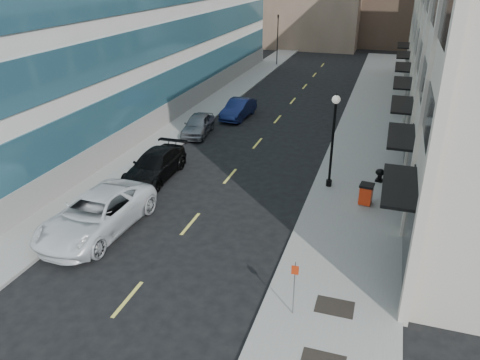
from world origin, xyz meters
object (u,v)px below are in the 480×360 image
Objects in this scene: traffic_signal at (278,18)px; trash_bin at (366,193)px; car_black_pickup at (155,165)px; car_blue_sedan at (238,109)px; sign_post at (294,281)px; car_silver_sedan at (198,125)px; car_white_van at (96,214)px; urn_planter at (380,174)px; lamppost at (333,133)px.

traffic_signal is 6.13× the size of trash_bin.
car_blue_sedan is (0.96, 12.96, -0.03)m from car_black_pickup.
traffic_signal is 3.15× the size of sign_post.
trash_bin is at bearing -39.07° from car_silver_sedan.
sign_post is (9.39, -22.40, 0.83)m from car_blue_sedan.
trash_bin is at bearing -45.23° from car_blue_sedan.
car_white_van is 1.44× the size of car_blue_sedan.
car_black_pickup is at bearing -172.79° from trash_bin.
traffic_signal reaches higher than trash_bin.
urn_planter is (14.10, -32.31, -5.11)m from traffic_signal.
car_black_pickup is 12.19m from trash_bin.
car_blue_sedan reaches higher than trash_bin.
traffic_signal reaches higher than lamppost.
sign_post is at bearing -63.57° from car_blue_sedan.
lamppost is at bearing -47.35° from car_blue_sedan.
lamppost is at bearing -37.88° from car_silver_sedan.
trash_bin is at bearing 31.51° from car_white_van.
car_black_pickup is 12.99m from car_blue_sedan.
car_white_van reaches higher than car_blue_sedan.
lamppost is at bearing 42.64° from car_white_van.
lamppost is (9.09, -11.24, 2.53)m from car_blue_sedan.
lamppost is 7.12× the size of urn_planter.
traffic_signal is 23.26m from car_blue_sedan.
traffic_signal is 1.58× the size of car_silver_sedan.
traffic_signal is 1.04× the size of car_white_van.
car_silver_sedan is 12.68m from lamppost.
car_silver_sedan is 20.69m from sign_post.
sign_post is 2.94× the size of urn_planter.
car_blue_sedan is at bearing 140.56° from urn_planter.
sign_post reaches higher than car_silver_sedan.
lamppost is 4.12m from urn_planter.
traffic_signal is 38.29m from trash_bin.
lamppost reaches higher than car_white_van.
sign_post reaches higher than urn_planter.
sign_post is at bearing -88.45° from lamppost.
lamppost is 2.42× the size of sign_post.
car_silver_sedan is at bearing 93.85° from car_black_pickup.
car_black_pickup is 14.04m from sign_post.
urn_planter is at bearing -35.75° from car_blue_sedan.
traffic_signal is at bearing 117.69° from trash_bin.
traffic_signal reaches higher than car_black_pickup.
car_black_pickup is 1.24× the size of car_silver_sedan.
car_black_pickup is 8.10m from car_silver_sedan.
urn_planter is (12.76, 3.25, -0.19)m from car_black_pickup.
car_silver_sedan is at bearing 154.85° from trash_bin.
trash_bin is at bearing 77.45° from sign_post.
car_blue_sedan is 17.08m from trash_bin.
car_black_pickup is 13.17m from urn_planter.
car_white_van is at bearing -140.19° from lamppost.
car_blue_sedan is 0.87× the size of lamppost.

